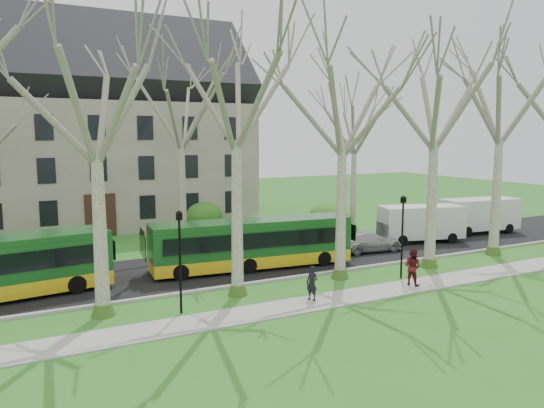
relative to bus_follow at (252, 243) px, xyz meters
The scene contains 15 objects.
ground 4.60m from the bus_follow, 88.38° to the right, with size 120.00×120.00×0.00m, color #2E7120.
sidewalk 7.01m from the bus_follow, 88.97° to the right, with size 70.00×2.00×0.06m, color gray.
road 1.84m from the bus_follow, 83.86° to the left, with size 80.00×8.00×0.06m, color black.
curb 3.18m from the bus_follow, 87.54° to the right, with size 80.00×0.25×0.14m, color #A5A39E.
building 21.54m from the bus_follow, 106.66° to the left, with size 26.50×12.20×16.00m.
tree_row_verge 6.86m from the bus_follow, 88.27° to the right, with size 49.00×7.00×14.00m.
tree_row_far 8.13m from the bus_follow, 100.33° to the left, with size 33.00×7.00×12.00m.
lamp_row 5.47m from the bus_follow, 88.69° to the right, with size 36.22×0.22×4.30m.
hedges 10.67m from the bus_follow, 115.23° to the left, with size 30.60×8.60×2.00m.
bus_follow is the anchor object (origin of this frame).
sedan 8.45m from the bus_follow, ahead, with size 1.84×4.52×1.31m, color #ACACB1.
van_a 13.65m from the bus_follow, ahead, with size 5.77×2.10×2.52m, color silver, non-canonical shape.
van_b 20.02m from the bus_follow, ahead, with size 5.99×2.18×2.61m, color silver, non-canonical shape.
pedestrian_a 6.58m from the bus_follow, 91.09° to the right, with size 0.58×0.38×1.58m, color black.
pedestrian_b 8.79m from the bus_follow, 50.12° to the right, with size 0.89×0.69×1.83m, color #551316.
Camera 1 is at (-12.58, -21.95, 7.51)m, focal length 35.00 mm.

